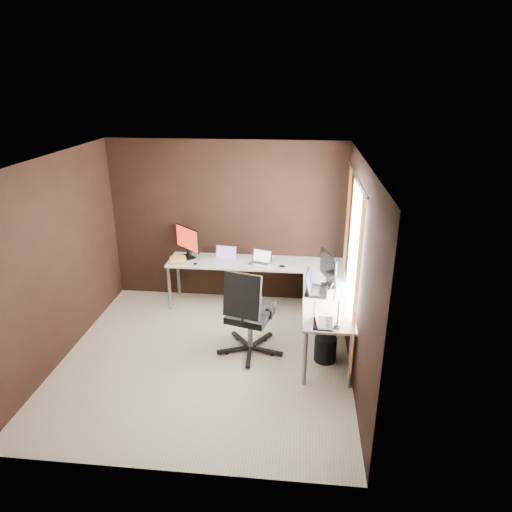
{
  "coord_description": "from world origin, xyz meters",
  "views": [
    {
      "loc": [
        1.14,
        -4.84,
        3.33
      ],
      "look_at": [
        0.54,
        0.95,
        1.04
      ],
      "focal_mm": 32.0,
      "sensor_mm": 36.0,
      "label": 1
    }
  ],
  "objects_px": {
    "wastebasket": "(325,349)",
    "laptop_white": "(225,258)",
    "book_stack": "(178,260)",
    "monitor_left": "(188,241)",
    "laptop_silver": "(261,261)",
    "desk_lamp": "(333,299)",
    "laptop_black_small": "(320,320)",
    "office_chair": "(249,329)",
    "drawer_pedestal": "(318,301)",
    "monitor_right": "(328,268)",
    "laptop_black_big": "(314,287)"
  },
  "relations": [
    {
      "from": "laptop_black_small",
      "to": "office_chair",
      "type": "height_order",
      "value": "office_chair"
    },
    {
      "from": "wastebasket",
      "to": "book_stack",
      "type": "bearing_deg",
      "value": 150.35
    },
    {
      "from": "monitor_right",
      "to": "book_stack",
      "type": "relative_size",
      "value": 1.94
    },
    {
      "from": "monitor_right",
      "to": "laptop_black_small",
      "type": "bearing_deg",
      "value": 156.0
    },
    {
      "from": "laptop_black_small",
      "to": "book_stack",
      "type": "distance_m",
      "value": 2.64
    },
    {
      "from": "laptop_black_small",
      "to": "book_stack",
      "type": "height_order",
      "value": "laptop_black_small"
    },
    {
      "from": "laptop_silver",
      "to": "desk_lamp",
      "type": "relative_size",
      "value": 0.7
    },
    {
      "from": "book_stack",
      "to": "wastebasket",
      "type": "xyz_separation_m",
      "value": [
        2.18,
        -1.24,
        -0.61
      ]
    },
    {
      "from": "monitor_left",
      "to": "laptop_white",
      "type": "xyz_separation_m",
      "value": [
        0.59,
        -0.09,
        -0.22
      ]
    },
    {
      "from": "wastebasket",
      "to": "desk_lamp",
      "type": "bearing_deg",
      "value": -87.72
    },
    {
      "from": "laptop_black_small",
      "to": "desk_lamp",
      "type": "distance_m",
      "value": 0.3
    },
    {
      "from": "desk_lamp",
      "to": "laptop_black_big",
      "type": "bearing_deg",
      "value": 114.91
    },
    {
      "from": "desk_lamp",
      "to": "laptop_white",
      "type": "bearing_deg",
      "value": 142.98
    },
    {
      "from": "laptop_silver",
      "to": "book_stack",
      "type": "height_order",
      "value": "laptop_silver"
    },
    {
      "from": "monitor_right",
      "to": "wastebasket",
      "type": "xyz_separation_m",
      "value": [
        -0.02,
        -0.62,
        -0.83
      ]
    },
    {
      "from": "monitor_right",
      "to": "monitor_left",
      "type": "bearing_deg",
      "value": 50.76
    },
    {
      "from": "laptop_white",
      "to": "book_stack",
      "type": "height_order",
      "value": "laptop_white"
    },
    {
      "from": "book_stack",
      "to": "wastebasket",
      "type": "distance_m",
      "value": 2.58
    },
    {
      "from": "monitor_left",
      "to": "monitor_right",
      "type": "distance_m",
      "value": 2.26
    },
    {
      "from": "laptop_white",
      "to": "office_chair",
      "type": "xyz_separation_m",
      "value": [
        0.52,
        -1.32,
        -0.43
      ]
    },
    {
      "from": "wastebasket",
      "to": "laptop_white",
      "type": "bearing_deg",
      "value": 137.01
    },
    {
      "from": "drawer_pedestal",
      "to": "wastebasket",
      "type": "bearing_deg",
      "value": -86.13
    },
    {
      "from": "monitor_left",
      "to": "laptop_silver",
      "type": "relative_size",
      "value": 1.33
    },
    {
      "from": "monitor_left",
      "to": "book_stack",
      "type": "height_order",
      "value": "monitor_left"
    },
    {
      "from": "monitor_left",
      "to": "monitor_right",
      "type": "xyz_separation_m",
      "value": [
        2.1,
        -0.85,
        -0.01
      ]
    },
    {
      "from": "laptop_black_small",
      "to": "wastebasket",
      "type": "bearing_deg",
      "value": -12.42
    },
    {
      "from": "drawer_pedestal",
      "to": "laptop_silver",
      "type": "relative_size",
      "value": 1.65
    },
    {
      "from": "monitor_left",
      "to": "office_chair",
      "type": "distance_m",
      "value": 1.9
    },
    {
      "from": "drawer_pedestal",
      "to": "laptop_white",
      "type": "xyz_separation_m",
      "value": [
        -1.42,
        0.35,
        0.48
      ]
    },
    {
      "from": "laptop_black_big",
      "to": "monitor_right",
      "type": "bearing_deg",
      "value": -39.98
    },
    {
      "from": "drawer_pedestal",
      "to": "monitor_right",
      "type": "bearing_deg",
      "value": -77.96
    },
    {
      "from": "laptop_white",
      "to": "laptop_black_big",
      "type": "distance_m",
      "value": 1.62
    },
    {
      "from": "monitor_right",
      "to": "laptop_silver",
      "type": "bearing_deg",
      "value": 37.09
    },
    {
      "from": "monitor_right",
      "to": "wastebasket",
      "type": "relative_size",
      "value": 1.72
    },
    {
      "from": "book_stack",
      "to": "office_chair",
      "type": "distance_m",
      "value": 1.73
    },
    {
      "from": "laptop_silver",
      "to": "book_stack",
      "type": "relative_size",
      "value": 1.28
    },
    {
      "from": "monitor_right",
      "to": "laptop_black_small",
      "type": "relative_size",
      "value": 1.72
    },
    {
      "from": "book_stack",
      "to": "desk_lamp",
      "type": "height_order",
      "value": "desk_lamp"
    },
    {
      "from": "monitor_right",
      "to": "laptop_black_small",
      "type": "height_order",
      "value": "monitor_right"
    },
    {
      "from": "monitor_left",
      "to": "desk_lamp",
      "type": "distance_m",
      "value": 2.81
    },
    {
      "from": "monitor_left",
      "to": "laptop_white",
      "type": "relative_size",
      "value": 1.43
    },
    {
      "from": "book_stack",
      "to": "monitor_left",
      "type": "bearing_deg",
      "value": 66.41
    },
    {
      "from": "monitor_right",
      "to": "wastebasket",
      "type": "distance_m",
      "value": 1.04
    },
    {
      "from": "book_stack",
      "to": "laptop_silver",
      "type": "bearing_deg",
      "value": 3.32
    },
    {
      "from": "monitor_right",
      "to": "laptop_black_big",
      "type": "height_order",
      "value": "monitor_right"
    },
    {
      "from": "laptop_black_small",
      "to": "laptop_black_big",
      "type": "bearing_deg",
      "value": 6.9
    },
    {
      "from": "laptop_silver",
      "to": "desk_lamp",
      "type": "distance_m",
      "value": 1.98
    },
    {
      "from": "laptop_black_big",
      "to": "book_stack",
      "type": "bearing_deg",
      "value": 75.24
    },
    {
      "from": "drawer_pedestal",
      "to": "wastebasket",
      "type": "relative_size",
      "value": 1.88
    },
    {
      "from": "laptop_silver",
      "to": "wastebasket",
      "type": "distance_m",
      "value": 1.73
    }
  ]
}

